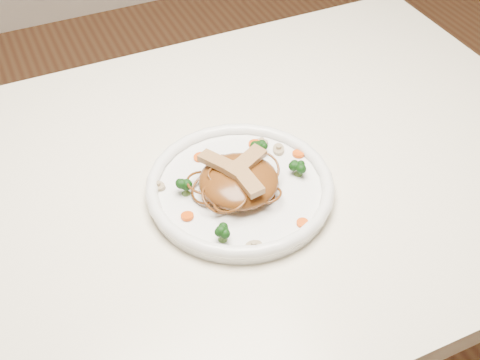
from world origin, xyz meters
name	(u,v)px	position (x,y,z in m)	size (l,w,h in m)	color
table	(228,215)	(0.00, 0.00, 0.65)	(1.20, 0.80, 0.75)	#ECE3C8
plate	(240,190)	(0.00, -0.05, 0.76)	(0.29, 0.29, 0.02)	white
noodle_mound	(239,181)	(-0.01, -0.06, 0.78)	(0.12, 0.12, 0.04)	#613512
chicken_a	(246,162)	(0.01, -0.05, 0.81)	(0.08, 0.02, 0.01)	tan
chicken_b	(220,163)	(-0.03, -0.03, 0.81)	(0.07, 0.02, 0.01)	tan
chicken_c	(245,178)	(-0.01, -0.08, 0.81)	(0.07, 0.02, 0.01)	tan
broccoli_0	(259,147)	(0.06, 0.00, 0.78)	(0.02, 0.02, 0.03)	#0F380B
broccoli_1	(185,185)	(-0.08, -0.03, 0.78)	(0.03, 0.03, 0.03)	#0F380B
broccoli_2	(222,231)	(-0.07, -0.14, 0.78)	(0.03, 0.03, 0.03)	#0F380B
broccoli_3	(299,166)	(0.09, -0.06, 0.78)	(0.03, 0.03, 0.03)	#0F380B
carrot_0	(254,144)	(0.06, 0.03, 0.77)	(0.02, 0.02, 0.01)	#EB5E08
carrot_1	(187,216)	(-0.10, -0.08, 0.77)	(0.02, 0.02, 0.01)	#EB5E08
carrot_2	(299,154)	(0.12, -0.03, 0.77)	(0.02, 0.02, 0.01)	#EB5E08
carrot_3	(200,157)	(-0.03, 0.03, 0.77)	(0.02, 0.02, 0.01)	#EB5E08
carrot_4	(302,223)	(0.05, -0.16, 0.77)	(0.02, 0.02, 0.01)	#EB5E08
mushroom_0	(254,246)	(-0.03, -0.17, 0.77)	(0.02, 0.02, 0.01)	tan
mushroom_1	(279,150)	(0.09, 0.00, 0.77)	(0.03, 0.03, 0.01)	tan
mushroom_2	(158,186)	(-0.12, 0.00, 0.77)	(0.02, 0.02, 0.01)	tan
mushroom_3	(262,142)	(0.07, 0.02, 0.77)	(0.02, 0.02, 0.01)	tan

